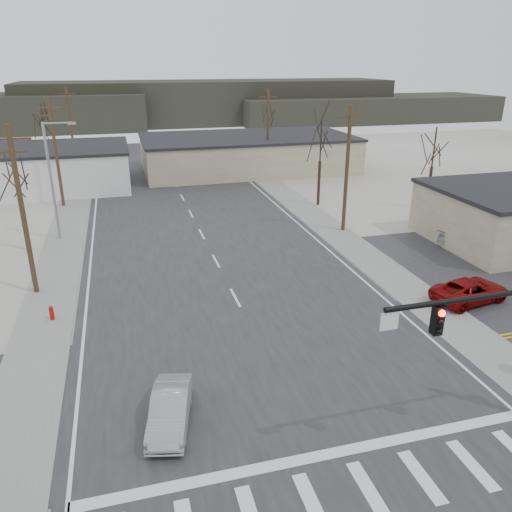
# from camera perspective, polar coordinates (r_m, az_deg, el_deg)

# --- Properties ---
(ground) EXTENTS (140.00, 140.00, 0.00)m
(ground) POSITION_cam_1_polar(r_m,az_deg,el_deg) (23.10, 2.25, -13.37)
(ground) COLOR silver
(ground) RESTS_ON ground
(main_road) EXTENTS (18.00, 110.00, 0.05)m
(main_road) POSITION_cam_1_polar(r_m,az_deg,el_deg) (36.04, -4.90, -0.03)
(main_road) COLOR #262629
(main_road) RESTS_ON ground
(cross_road) EXTENTS (90.00, 10.00, 0.04)m
(cross_road) POSITION_cam_1_polar(r_m,az_deg,el_deg) (23.09, 2.25, -13.33)
(cross_road) COLOR #262629
(cross_road) RESTS_ON ground
(sidewalk_left) EXTENTS (3.00, 90.00, 0.06)m
(sidewalk_left) POSITION_cam_1_polar(r_m,az_deg,el_deg) (40.52, -21.16, 1.03)
(sidewalk_left) COLOR gray
(sidewalk_left) RESTS_ON ground
(sidewalk_right) EXTENTS (3.00, 90.00, 0.06)m
(sidewalk_right) POSITION_cam_1_polar(r_m,az_deg,el_deg) (43.48, 7.71, 3.67)
(sidewalk_right) COLOR gray
(sidewalk_right) RESTS_ON ground
(fire_hydrant) EXTENTS (0.24, 0.24, 0.87)m
(fire_hydrant) POSITION_cam_1_polar(r_m,az_deg,el_deg) (29.31, -22.32, -6.04)
(fire_hydrant) COLOR #A50C0C
(fire_hydrant) RESTS_ON ground
(building_left_far) EXTENTS (22.30, 12.30, 4.50)m
(building_left_far) POSITION_cam_1_polar(r_m,az_deg,el_deg) (59.92, -25.11, 8.97)
(building_left_far) COLOR silver
(building_left_far) RESTS_ON ground
(building_right_far) EXTENTS (26.30, 14.30, 4.30)m
(building_right_far) POSITION_cam_1_polar(r_m,az_deg,el_deg) (64.97, -0.98, 11.71)
(building_right_far) COLOR #BEAF91
(building_right_far) RESTS_ON ground
(upole_left_b) EXTENTS (2.20, 0.30, 10.00)m
(upole_left_b) POSITION_cam_1_polar(r_m,az_deg,el_deg) (31.58, -25.16, 4.81)
(upole_left_b) COLOR #483021
(upole_left_b) RESTS_ON ground
(upole_left_c) EXTENTS (2.20, 0.30, 10.00)m
(upole_left_c) POSITION_cam_1_polar(r_m,az_deg,el_deg) (50.97, -21.90, 10.99)
(upole_left_c) COLOR #483021
(upole_left_c) RESTS_ON ground
(upole_left_d) EXTENTS (2.20, 0.30, 10.00)m
(upole_left_d) POSITION_cam_1_polar(r_m,az_deg,el_deg) (70.71, -20.40, 13.73)
(upole_left_d) COLOR #483021
(upole_left_d) RESTS_ON ground
(upole_right_a) EXTENTS (2.20, 0.30, 10.00)m
(upole_right_a) POSITION_cam_1_polar(r_m,az_deg,el_deg) (40.78, 10.35, 9.88)
(upole_right_a) COLOR #483021
(upole_right_a) RESTS_ON ground
(upole_right_b) EXTENTS (2.20, 0.30, 10.00)m
(upole_right_b) POSITION_cam_1_polar(r_m,az_deg,el_deg) (61.09, 1.36, 13.99)
(upole_right_b) COLOR #483021
(upole_right_b) RESTS_ON ground
(streetlight_main) EXTENTS (2.40, 0.25, 9.00)m
(streetlight_main) POSITION_cam_1_polar(r_m,az_deg,el_deg) (41.14, -22.16, 8.56)
(streetlight_main) COLOR gray
(streetlight_main) RESTS_ON ground
(tree_left_near) EXTENTS (3.30, 3.30, 7.35)m
(tree_left_near) POSITION_cam_1_polar(r_m,az_deg,el_deg) (39.51, -25.64, 7.76)
(tree_left_near) COLOR #32271E
(tree_left_near) RESTS_ON ground
(tree_right_mid) EXTENTS (3.74, 3.74, 8.33)m
(tree_right_mid) POSITION_cam_1_polar(r_m,az_deg,el_deg) (48.25, 7.41, 12.66)
(tree_right_mid) COLOR #32271E
(tree_right_mid) RESTS_ON ground
(tree_left_far) EXTENTS (3.96, 3.96, 8.82)m
(tree_left_far) POSITION_cam_1_polar(r_m,az_deg,el_deg) (64.92, -23.13, 13.73)
(tree_left_far) COLOR #32271E
(tree_left_far) RESTS_ON ground
(tree_right_far) EXTENTS (3.52, 3.52, 7.84)m
(tree_right_far) POSITION_cam_1_polar(r_m,az_deg,el_deg) (73.46, 1.31, 15.54)
(tree_right_far) COLOR #32271E
(tree_right_far) RESTS_ON ground
(tree_lot) EXTENTS (3.52, 3.52, 7.84)m
(tree_lot) POSITION_cam_1_polar(r_m,az_deg,el_deg) (49.36, 19.68, 11.40)
(tree_lot) COLOR #32271E
(tree_lot) RESTS_ON ground
(hill_center) EXTENTS (80.00, 18.00, 9.00)m
(hill_center) POSITION_cam_1_polar(r_m,az_deg,el_deg) (116.25, -5.17, 17.13)
(hill_center) COLOR #333026
(hill_center) RESTS_ON ground
(hill_right) EXTENTS (60.00, 18.00, 5.50)m
(hill_right) POSITION_cam_1_polar(r_m,az_deg,el_deg) (122.06, 12.48, 16.11)
(hill_right) COLOR #333026
(hill_right) RESTS_ON ground
(sedan_crossing) EXTENTS (2.26, 4.22, 1.32)m
(sedan_crossing) POSITION_cam_1_polar(r_m,az_deg,el_deg) (20.29, -9.80, -16.89)
(sedan_crossing) COLOR gray
(sedan_crossing) RESTS_ON main_road
(car_far_a) EXTENTS (4.00, 5.78, 1.56)m
(car_far_a) POSITION_cam_1_polar(r_m,az_deg,el_deg) (62.21, -8.31, 9.80)
(car_far_a) COLOR black
(car_far_a) RESTS_ON main_road
(car_far_b) EXTENTS (2.35, 4.52, 1.47)m
(car_far_b) POSITION_cam_1_polar(r_m,az_deg,el_deg) (82.34, -15.51, 12.07)
(car_far_b) COLOR black
(car_far_b) RESTS_ON main_road
(car_parked_red) EXTENTS (5.13, 3.03, 1.34)m
(car_parked_red) POSITION_cam_1_polar(r_m,az_deg,el_deg) (31.64, 23.30, -3.64)
(car_parked_red) COLOR #760606
(car_parked_red) RESTS_ON parking_lot
(car_parked_silver) EXTENTS (4.77, 3.68, 1.29)m
(car_parked_silver) POSITION_cam_1_polar(r_m,az_deg,el_deg) (41.63, 22.17, 2.36)
(car_parked_silver) COLOR #A6ACB1
(car_parked_silver) RESTS_ON parking_lot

